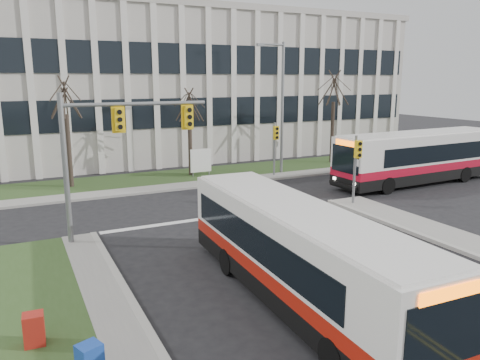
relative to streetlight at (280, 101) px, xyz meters
name	(u,v)px	position (x,y,z in m)	size (l,w,h in m)	color
ground	(320,277)	(-8.03, -16.20, -5.19)	(120.00, 120.00, 0.00)	black
sidewalk_cross	(248,179)	(-3.03, -1.00, -5.12)	(44.00, 1.60, 0.14)	#9E9B93
building_lawn	(231,172)	(-3.03, 1.80, -5.13)	(44.00, 5.00, 0.12)	#324C20
office_building	(176,87)	(-3.03, 13.80, 0.81)	(40.00, 16.00, 12.00)	#B9B4AB
mast_arm_signal	(107,140)	(-13.65, -9.04, -0.94)	(6.11, 0.38, 6.20)	slate
signal_pole_near	(356,160)	(-0.83, -9.30, -2.69)	(0.34, 0.39, 3.80)	slate
signal_pole_far	(275,141)	(-0.83, -0.80, -2.69)	(0.34, 0.39, 3.80)	slate
streetlight	(280,101)	(0.00, 0.00, 0.00)	(2.15, 0.25, 9.20)	slate
directory_sign	(201,161)	(-5.53, 1.30, -4.02)	(1.50, 0.12, 2.00)	slate
tree_left	(65,99)	(-14.03, 1.80, 0.32)	(1.80, 1.80, 7.70)	#42352B
tree_mid	(189,106)	(-6.03, 2.00, -0.31)	(1.80, 1.80, 6.82)	#42352B
tree_right	(334,89)	(5.97, 1.80, 0.71)	(1.80, 1.80, 8.25)	#42352B
bus_main	(297,256)	(-9.76, -17.35, -3.71)	(2.40, 11.10, 2.96)	silver
bus_cross	(418,159)	(6.51, -6.70, -3.55)	(2.68, 12.36, 3.30)	silver
newspaper_box_red	(34,331)	(-17.08, -16.61, -4.72)	(0.50, 0.45, 0.95)	maroon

